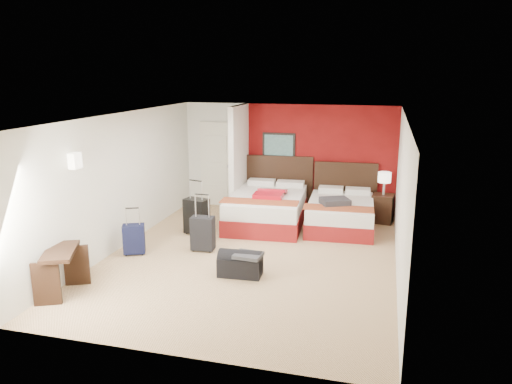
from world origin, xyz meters
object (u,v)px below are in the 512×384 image
(duffel_bag, at_px, (240,265))
(desk, at_px, (62,272))
(bed_right, at_px, (340,215))
(red_suitcase_open, at_px, (270,193))
(suitcase_charcoal, at_px, (203,235))
(table_lamp, at_px, (384,184))
(nightstand, at_px, (382,208))
(bed_left, at_px, (267,209))
(suitcase_black, at_px, (197,217))
(suitcase_navy, at_px, (134,240))

(duffel_bag, height_order, desk, desk)
(bed_right, xyz_separation_m, red_suitcase_open, (-1.46, -0.23, 0.42))
(suitcase_charcoal, bearing_deg, table_lamp, 36.16)
(red_suitcase_open, relative_size, desk, 0.98)
(red_suitcase_open, xyz_separation_m, nightstand, (2.32, 0.89, -0.40))
(bed_left, xyz_separation_m, desk, (-2.11, -4.13, 0.02))
(duffel_bag, bearing_deg, bed_left, 91.82)
(suitcase_black, bearing_deg, duffel_bag, -37.89)
(bed_left, relative_size, duffel_bag, 3.18)
(red_suitcase_open, bearing_deg, desk, -121.57)
(red_suitcase_open, bearing_deg, bed_right, 6.26)
(bed_left, bearing_deg, suitcase_navy, -132.48)
(suitcase_navy, relative_size, desk, 0.63)
(bed_right, relative_size, suitcase_black, 2.73)
(bed_right, relative_size, duffel_bag, 2.78)
(nightstand, height_order, suitcase_navy, nightstand)
(table_lamp, height_order, suitcase_navy, table_lamp)
(nightstand, xyz_separation_m, suitcase_navy, (-4.31, -3.16, -0.05))
(red_suitcase_open, xyz_separation_m, duffel_bag, (0.13, -2.69, -0.54))
(suitcase_black, xyz_separation_m, suitcase_charcoal, (0.46, -0.86, -0.05))
(nightstand, relative_size, table_lamp, 1.25)
(bed_left, xyz_separation_m, duffel_bag, (0.23, -2.79, -0.16))
(table_lamp, height_order, duffel_bag, table_lamp)
(bed_left, distance_m, nightstand, 2.54)
(suitcase_black, bearing_deg, bed_right, 35.38)
(suitcase_navy, bearing_deg, nightstand, 12.69)
(bed_left, relative_size, suitcase_charcoal, 3.59)
(suitcase_charcoal, height_order, suitcase_navy, suitcase_charcoal)
(suitcase_black, relative_size, desk, 0.84)
(bed_right, bearing_deg, desk, -133.65)
(bed_left, relative_size, suitcase_navy, 4.19)
(suitcase_charcoal, distance_m, desk, 2.63)
(red_suitcase_open, bearing_deg, duffel_bag, -90.08)
(bed_left, xyz_separation_m, suitcase_navy, (-1.90, -2.37, -0.07))
(bed_left, bearing_deg, table_lamp, 14.27)
(bed_right, height_order, nightstand, nightstand)
(bed_left, height_order, suitcase_navy, bed_left)
(bed_left, height_order, table_lamp, table_lamp)
(red_suitcase_open, bearing_deg, suitcase_navy, -134.13)
(suitcase_black, xyz_separation_m, duffel_bag, (1.45, -1.78, -0.18))
(bed_right, bearing_deg, table_lamp, 34.73)
(bed_left, xyz_separation_m, table_lamp, (2.42, 0.79, 0.54))
(red_suitcase_open, height_order, desk, red_suitcase_open)
(suitcase_black, distance_m, duffel_bag, 2.30)
(table_lamp, bearing_deg, suitcase_charcoal, -139.99)
(suitcase_charcoal, distance_m, duffel_bag, 1.36)
(red_suitcase_open, bearing_deg, suitcase_charcoal, -118.69)
(red_suitcase_open, xyz_separation_m, desk, (-2.21, -4.03, -0.36))
(duffel_bag, relative_size, desk, 0.83)
(bed_left, distance_m, suitcase_charcoal, 2.02)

